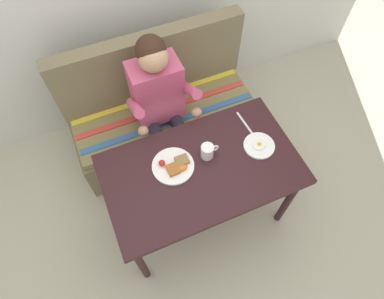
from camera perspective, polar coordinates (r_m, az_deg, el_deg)
name	(u,v)px	position (r m, az deg, el deg)	size (l,w,h in m)	color
ground_plane	(199,211)	(2.71, 1.27, -10.42)	(8.00, 8.00, 0.00)	#B1AF95
table	(201,174)	(2.11, 1.60, -4.22)	(1.20, 0.70, 0.73)	black
couch	(163,115)	(2.77, -5.03, 5.86)	(1.44, 0.56, 1.00)	#6F6547
person	(160,100)	(2.33, -5.40, 8.40)	(0.45, 0.61, 1.21)	#BE4A6D
plate_breakfast	(174,166)	(2.04, -3.13, -2.78)	(0.26, 0.26, 0.05)	white
plate_eggs	(259,146)	(2.15, 11.40, 0.56)	(0.20, 0.20, 0.04)	white
coffee_mug	(208,151)	(2.04, 2.67, -0.27)	(0.12, 0.08, 0.10)	white
knife	(245,123)	(2.24, 8.95, 4.45)	(0.01, 0.20, 0.01)	silver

